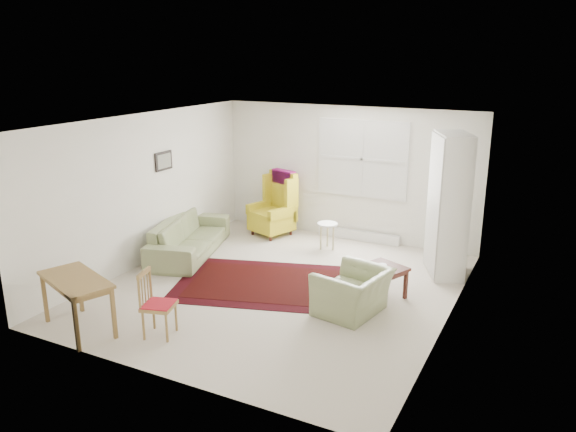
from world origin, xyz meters
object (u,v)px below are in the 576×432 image
at_px(coffee_table, 381,282).
at_px(desk, 78,304).
at_px(wingback_chair, 271,204).
at_px(desk_chair, 159,304).
at_px(stool, 327,236).
at_px(armchair, 353,288).
at_px(sofa, 189,230).
at_px(cabinet, 449,205).

relative_size(coffee_table, desk, 0.52).
bearing_deg(wingback_chair, desk_chair, -60.96).
bearing_deg(wingback_chair, stool, 8.18).
height_order(wingback_chair, desk, wingback_chair).
bearing_deg(desk, armchair, 34.71).
relative_size(desk, desk_chair, 1.31).
xyz_separation_m(sofa, desk_chair, (1.47, -2.61, -0.01)).
relative_size(sofa, armchair, 2.30).
distance_m(coffee_table, desk, 4.14).
relative_size(coffee_table, stool, 1.19).
bearing_deg(desk, stool, 69.41).
xyz_separation_m(coffee_table, stool, (-1.53, 1.60, 0.01)).
distance_m(coffee_table, desk_chair, 3.17).
bearing_deg(wingback_chair, cabinet, 11.75).
distance_m(armchair, desk, 3.58).
bearing_deg(coffee_table, desk, -139.37).
bearing_deg(cabinet, desk, -156.87).
bearing_deg(cabinet, sofa, 170.64).
xyz_separation_m(wingback_chair, desk_chair, (0.69, -4.21, -0.19)).
height_order(stool, desk, desk).
distance_m(coffee_table, cabinet, 1.75).
height_order(armchair, stool, armchair).
height_order(wingback_chair, cabinet, cabinet).
height_order(sofa, desk, sofa).
bearing_deg(cabinet, stool, 149.94).
height_order(armchair, coffee_table, armchair).
bearing_deg(stool, sofa, -147.12).
relative_size(wingback_chair, cabinet, 0.55).
bearing_deg(coffee_table, cabinet, 66.22).
xyz_separation_m(wingback_chair, coffee_table, (2.81, -1.86, -0.38)).
distance_m(wingback_chair, cabinet, 3.49).
xyz_separation_m(armchair, desk_chair, (-1.93, -1.69, 0.06)).
bearing_deg(wingback_chair, desk, -74.36).
distance_m(stool, cabinet, 2.32).
xyz_separation_m(armchair, desk, (-2.94, -2.04, -0.01)).
xyz_separation_m(sofa, desk, (0.45, -2.96, -0.08)).
xyz_separation_m(sofa, wingback_chair, (0.78, 1.60, 0.18)).
height_order(desk, desk_chair, desk_chair).
xyz_separation_m(desk, desk_chair, (1.02, 0.35, 0.07)).
relative_size(wingback_chair, stool, 2.54).
height_order(cabinet, desk, cabinet).
height_order(coffee_table, desk, desk).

